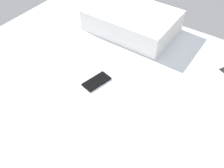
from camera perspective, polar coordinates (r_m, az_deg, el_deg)
bed_mattress at (r=126.23cm, az=0.31°, el=-3.74°), size 180.00×140.00×18.00cm
cell_phone at (r=122.33cm, az=-3.61°, el=0.60°), size 9.73×15.16×0.80cm
pillow at (r=155.34cm, az=4.63°, el=14.46°), size 52.00×36.00×13.00cm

